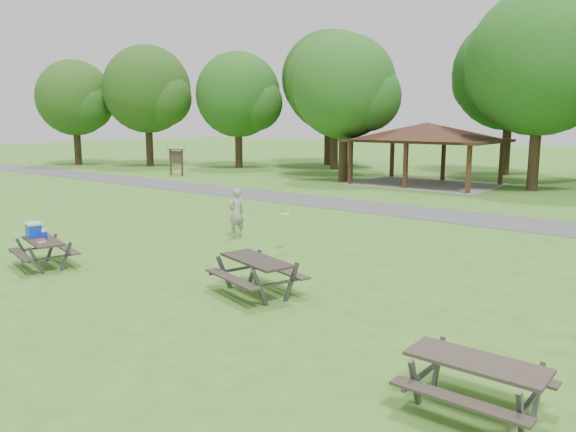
# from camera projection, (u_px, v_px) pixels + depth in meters

# --- Properties ---
(ground) EXTENTS (160.00, 160.00, 0.00)m
(ground) POSITION_uv_depth(u_px,v_px,m) (153.00, 287.00, 13.49)
(ground) COLOR #3C7320
(ground) RESTS_ON ground
(asphalt_path) EXTENTS (120.00, 3.20, 0.02)m
(asphalt_path) POSITION_uv_depth(u_px,v_px,m) (412.00, 212.00, 24.34)
(asphalt_path) COLOR #48494B
(asphalt_path) RESTS_ON ground
(pavilion) EXTENTS (8.60, 7.01, 3.76)m
(pavilion) POSITION_uv_depth(u_px,v_px,m) (427.00, 134.00, 33.99)
(pavilion) COLOR #341C13
(pavilion) RESTS_ON ground
(notice_board) EXTENTS (1.60, 0.30, 1.88)m
(notice_board) POSITION_uv_depth(u_px,v_px,m) (176.00, 157.00, 39.38)
(notice_board) COLOR #362213
(notice_board) RESTS_ON ground
(tree_row_a) EXTENTS (7.56, 7.20, 9.97)m
(tree_row_a) POSITION_uv_depth(u_px,v_px,m) (148.00, 92.00, 46.48)
(tree_row_a) COLOR black
(tree_row_a) RESTS_ON ground
(tree_row_b) EXTENTS (7.14, 6.80, 9.28)m
(tree_row_b) POSITION_uv_depth(u_px,v_px,m) (239.00, 97.00, 45.02)
(tree_row_b) COLOR #301E15
(tree_row_b) RESTS_ON ground
(tree_row_c) EXTENTS (8.19, 7.80, 10.67)m
(tree_row_c) POSITION_uv_depth(u_px,v_px,m) (336.00, 85.00, 43.31)
(tree_row_c) COLOR #312116
(tree_row_c) RESTS_ON ground
(tree_row_d) EXTENTS (6.93, 6.60, 9.27)m
(tree_row_d) POSITION_uv_depth(u_px,v_px,m) (346.00, 90.00, 35.38)
(tree_row_d) COLOR black
(tree_row_d) RESTS_ON ground
(tree_row_e) EXTENTS (8.40, 8.00, 11.02)m
(tree_row_e) POSITION_uv_depth(u_px,v_px,m) (543.00, 66.00, 30.43)
(tree_row_e) COLOR #322016
(tree_row_e) RESTS_ON ground
(tree_deep_a) EXTENTS (8.40, 8.00, 11.38)m
(tree_deep_a) POSITION_uv_depth(u_px,v_px,m) (330.00, 81.00, 47.75)
(tree_deep_a) COLOR black
(tree_deep_a) RESTS_ON ground
(tree_deep_b) EXTENTS (8.40, 8.00, 11.13)m
(tree_deep_b) POSITION_uv_depth(u_px,v_px,m) (512.00, 76.00, 39.05)
(tree_deep_b) COLOR black
(tree_deep_b) RESTS_ON ground
(tree_flank_left) EXTENTS (6.72, 6.40, 8.93)m
(tree_flank_left) POSITION_uv_depth(u_px,v_px,m) (76.00, 100.00, 47.92)
(tree_flank_left) COLOR black
(tree_flank_left) RESTS_ON ground
(picnic_table_near) EXTENTS (2.09, 1.83, 1.24)m
(picnic_table_near) POSITION_uv_depth(u_px,v_px,m) (40.00, 240.00, 15.35)
(picnic_table_near) COLOR black
(picnic_table_near) RESTS_ON ground
(picnic_table_middle) EXTENTS (2.37, 2.10, 0.87)m
(picnic_table_middle) POSITION_uv_depth(u_px,v_px,m) (257.00, 267.00, 12.84)
(picnic_table_middle) COLOR black
(picnic_table_middle) RESTS_ON ground
(picnic_table_far) EXTENTS (1.86, 1.51, 0.80)m
(picnic_table_far) POSITION_uv_depth(u_px,v_px,m) (476.00, 373.00, 7.63)
(picnic_table_far) COLOR #312924
(picnic_table_far) RESTS_ON ground
(frisbee_in_flight) EXTENTS (0.36, 0.36, 0.02)m
(frisbee_in_flight) POSITION_uv_depth(u_px,v_px,m) (285.00, 214.00, 16.82)
(frisbee_in_flight) COLOR yellow
(frisbee_in_flight) RESTS_ON ground
(frisbee_thrower) EXTENTS (0.52, 0.69, 1.69)m
(frisbee_thrower) POSITION_uv_depth(u_px,v_px,m) (236.00, 213.00, 19.07)
(frisbee_thrower) COLOR #969698
(frisbee_thrower) RESTS_ON ground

